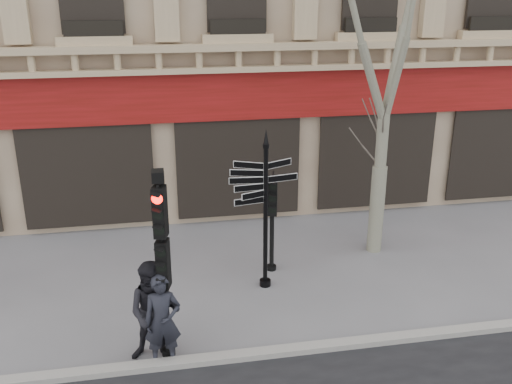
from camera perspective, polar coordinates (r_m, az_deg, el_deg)
ground at (r=11.97m, az=1.99°, el=-11.91°), size 80.00×80.00×0.00m
kerb at (r=10.80m, az=3.64°, el=-15.49°), size 80.00×0.25×0.12m
fingerpost at (r=11.92m, az=0.98°, el=0.84°), size 1.51×1.51×3.59m
traffic_signal_main at (r=9.75m, az=-9.38°, el=-5.14°), size 0.45×0.37×3.52m
traffic_signal_secondary at (r=12.91m, az=1.62°, el=-1.42°), size 0.44×0.36×2.31m
plane_tree at (r=13.40m, az=13.54°, el=18.13°), size 3.22×3.22×8.55m
pedestrian_a at (r=10.19m, az=-9.33°, el=-12.64°), size 0.65×0.44×1.75m
pedestrian_b at (r=10.32m, az=-10.13°, el=-11.74°), size 1.02×0.86×1.89m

